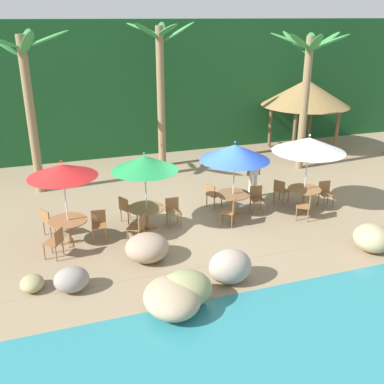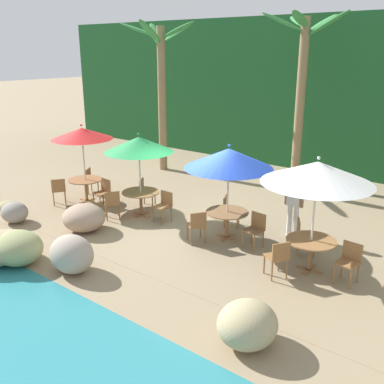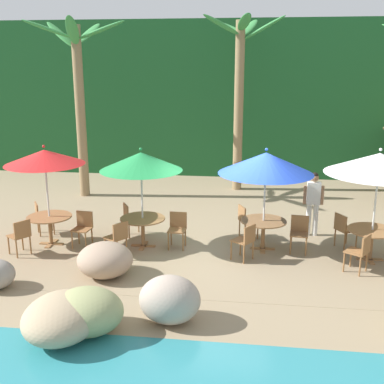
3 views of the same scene
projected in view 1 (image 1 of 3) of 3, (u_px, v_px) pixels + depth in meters
ground_plane at (205, 221)px, 14.25m from camera, size 120.00×120.00×0.00m
terrace_deck at (205, 221)px, 14.24m from camera, size 18.00×5.20×0.01m
foliage_backdrop at (140, 87)px, 21.05m from camera, size 28.00×2.40×6.00m
rock_seawall at (227, 261)px, 11.25m from camera, size 15.83×3.68×0.86m
umbrella_red at (62, 171)px, 12.04m from camera, size 1.91×1.91×2.52m
dining_table_red at (68, 224)px, 12.64m from camera, size 1.10×1.10×0.74m
chair_red_seaward at (99, 223)px, 12.93m from camera, size 0.46×0.47×0.87m
chair_red_inland at (49, 220)px, 13.12m from camera, size 0.58×0.58×0.87m
chair_red_left at (56, 241)px, 11.89m from camera, size 0.59×0.59×0.87m
umbrella_green at (145, 163)px, 12.90m from camera, size 1.98×1.98×2.48m
dining_table_green at (147, 211)px, 13.46m from camera, size 1.10×1.10×0.74m
chair_green_seaward at (173, 210)px, 13.82m from camera, size 0.43×0.44×0.87m
chair_green_inland at (126, 208)px, 13.97m from camera, size 0.58×0.58×0.87m
chair_green_left at (138, 226)px, 12.72m from camera, size 0.59×0.59×0.87m
umbrella_blue at (235, 152)px, 13.92m from camera, size 2.24×2.24×2.50m
dining_table_blue at (233, 197)px, 14.49m from camera, size 1.10×1.10×0.74m
chair_blue_seaward at (257, 197)px, 14.77m from camera, size 0.47×0.48×0.87m
chair_blue_inland at (212, 194)px, 15.04m from camera, size 0.56×0.56×0.87m
chair_blue_left at (231, 211)px, 13.74m from camera, size 0.59×0.59×0.87m
umbrella_white at (309, 145)px, 14.29m from camera, size 2.36×2.36×2.62m
dining_table_white at (304, 192)px, 14.90m from camera, size 1.10×1.10×0.74m
chair_white_seaward at (325, 192)px, 15.21m from camera, size 0.45×0.46×0.87m
chair_white_inland at (281, 190)px, 15.40m from camera, size 0.58×0.58×0.87m
chair_white_left at (306, 205)px, 14.15m from camera, size 0.59×0.59×0.87m
palm_tree_nearest at (27, 89)px, 15.30m from camera, size 3.13×3.16×5.77m
palm_tree_second at (160, 75)px, 18.11m from camera, size 2.77×3.04×5.95m
palm_tree_third at (307, 76)px, 17.80m from camera, size 3.01×3.05×5.59m
palapa_hut at (306, 93)px, 20.63m from camera, size 4.09×4.09×3.41m
waiter_in_white at (254, 171)px, 15.76m from camera, size 0.52×0.21×1.70m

